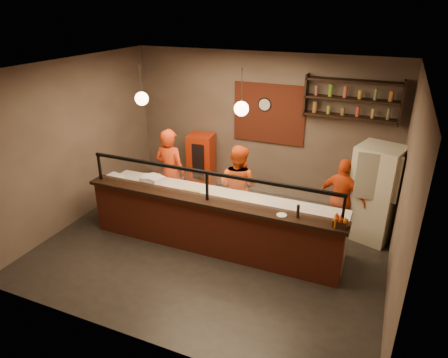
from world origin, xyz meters
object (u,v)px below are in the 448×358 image
at_px(red_cooler, 201,162).
at_px(pizza_dough, 251,203).
at_px(fridge, 375,193).
at_px(cook_left, 171,172).
at_px(condiment_caddy, 340,223).
at_px(pepper_mill, 298,211).
at_px(wall_clock, 265,104).
at_px(cook_right, 342,199).
at_px(cook_mid, 238,186).

relative_size(red_cooler, pizza_dough, 2.67).
bearing_deg(fridge, cook_left, -154.04).
bearing_deg(condiment_caddy, pepper_mill, 177.28).
bearing_deg(condiment_caddy, wall_clock, 126.89).
bearing_deg(red_cooler, pepper_mill, -47.99).
xyz_separation_m(cook_left, pizza_dough, (1.98, -0.62, -0.02)).
distance_m(cook_left, cook_right, 3.43).
relative_size(fridge, pizza_dough, 3.64).
distance_m(fridge, condiment_caddy, 1.79).
relative_size(cook_left, cook_right, 1.18).
bearing_deg(wall_clock, pizza_dough, -77.05).
distance_m(cook_left, red_cooler, 1.39).
bearing_deg(pepper_mill, red_cooler, 139.37).
distance_m(wall_clock, cook_left, 2.51).
bearing_deg(pepper_mill, pizza_dough, 152.77).
relative_size(wall_clock, red_cooler, 0.22).
distance_m(red_cooler, pepper_mill, 3.81).
distance_m(cook_right, pizza_dough, 1.76).
xyz_separation_m(condiment_caddy, pepper_mill, (-0.65, 0.03, 0.05)).
distance_m(cook_right, condiment_caddy, 1.58).
relative_size(cook_right, red_cooler, 1.17).
height_order(cook_left, cook_mid, cook_left).
bearing_deg(condiment_caddy, cook_mid, 150.49).
relative_size(wall_clock, pepper_mill, 1.37).
xyz_separation_m(cook_left, fridge, (3.95, 0.61, -0.01)).
distance_m(cook_mid, fridge, 2.54).
xyz_separation_m(pizza_dough, pepper_mill, (0.93, -0.48, 0.26)).
distance_m(wall_clock, cook_right, 2.67).
bearing_deg(condiment_caddy, pizza_dough, 162.14).
height_order(wall_clock, cook_right, wall_clock).
bearing_deg(cook_left, cook_mid, -175.18).
height_order(cook_right, pizza_dough, cook_right).
xyz_separation_m(cook_right, fridge, (0.55, 0.20, 0.13)).
distance_m(cook_mid, cook_right, 1.96).
bearing_deg(pizza_dough, cook_right, 35.80).
bearing_deg(pizza_dough, condiment_caddy, -17.86).
relative_size(cook_mid, red_cooler, 1.26).
relative_size(wall_clock, condiment_caddy, 1.47).
bearing_deg(cook_left, wall_clock, -128.15).
xyz_separation_m(wall_clock, red_cooler, (-1.41, -0.31, -1.43)).
height_order(cook_mid, pepper_mill, cook_mid).
height_order(red_cooler, pepper_mill, red_cooler).
bearing_deg(pizza_dough, fridge, 31.92).
xyz_separation_m(red_cooler, pepper_mill, (2.86, -2.46, 0.50)).
relative_size(fridge, condiment_caddy, 8.93).
bearing_deg(fridge, pepper_mill, -104.41).
height_order(fridge, pepper_mill, fridge).
height_order(wall_clock, red_cooler, wall_clock).
height_order(condiment_caddy, pepper_mill, pepper_mill).
bearing_deg(condiment_caddy, red_cooler, 144.69).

